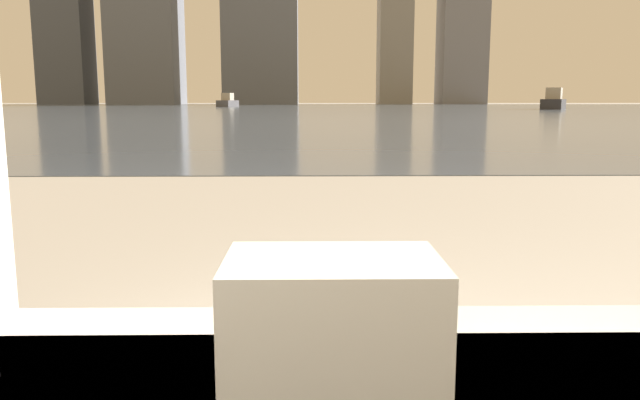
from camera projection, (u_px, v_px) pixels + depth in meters
name	position (u px, v px, depth m)	size (l,w,h in m)	color
towel_stack	(333.00, 315.00, 0.86)	(0.29, 0.20, 0.16)	silver
harbor_water	(312.00, 108.00, 61.29)	(180.00, 110.00, 0.01)	slate
harbor_boat_1	(554.00, 102.00, 55.29)	(3.79, 5.27, 1.88)	#2D2D33
harbor_boat_2	(228.00, 102.00, 73.92)	(2.22, 4.50, 1.61)	#4C4C51
skyline_tower_0	(62.00, 0.00, 112.91)	(8.53, 7.96, 37.28)	#4C515B
skyline_tower_1	(145.00, 26.00, 113.86)	(12.10, 12.07, 28.22)	slate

